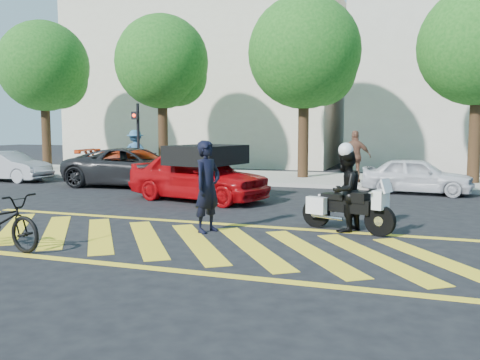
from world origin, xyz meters
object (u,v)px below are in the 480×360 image
(police_motorcycle, at_px, (345,207))
(officer_moto, at_px, (345,191))
(bicycle, at_px, (1,221))
(red_convertible, at_px, (198,176))
(parked_mid_right, at_px, (417,176))
(officer_bike, at_px, (208,187))
(parked_mid_left, at_px, (135,167))
(parked_far_left, at_px, (8,166))
(parked_left, at_px, (138,165))

(police_motorcycle, height_order, officer_moto, officer_moto)
(bicycle, xyz_separation_m, red_convertible, (0.89, 6.86, 0.24))
(parked_mid_right, bearing_deg, red_convertible, 127.63)
(officer_bike, distance_m, parked_mid_left, 8.96)
(police_motorcycle, bearing_deg, red_convertible, 167.55)
(parked_mid_right, bearing_deg, officer_moto, 174.18)
(officer_moto, distance_m, parked_far_left, 15.65)
(parked_left, bearing_deg, bicycle, -168.55)
(parked_left, bearing_deg, parked_mid_right, -97.17)
(parked_far_left, bearing_deg, officer_moto, -111.19)
(police_motorcycle, bearing_deg, parked_far_left, 179.38)
(officer_bike, bearing_deg, parked_mid_left, 58.21)
(police_motorcycle, xyz_separation_m, red_convertible, (-4.82, 3.20, 0.24))
(red_convertible, distance_m, parked_mid_left, 4.54)
(bicycle, height_order, red_convertible, red_convertible)
(officer_bike, height_order, officer_moto, officer_bike)
(parked_far_left, bearing_deg, parked_left, -74.64)
(bicycle, distance_m, officer_moto, 6.78)
(police_motorcycle, relative_size, officer_moto, 1.17)
(bicycle, relative_size, parked_left, 0.41)
(parked_far_left, distance_m, parked_mid_left, 6.00)
(officer_bike, relative_size, parked_left, 0.41)
(officer_bike, distance_m, bicycle, 3.99)
(officer_bike, xyz_separation_m, parked_mid_left, (-5.81, 6.82, -0.24))
(officer_bike, relative_size, parked_far_left, 0.52)
(parked_left, relative_size, parked_mid_left, 0.91)
(red_convertible, bearing_deg, police_motorcycle, -110.67)
(bicycle, xyz_separation_m, police_motorcycle, (5.72, 3.66, -0.00))
(parked_mid_left, relative_size, parked_mid_right, 1.47)
(officer_moto, distance_m, red_convertible, 5.78)
(parked_left, height_order, parked_mid_right, parked_left)
(officer_moto, xyz_separation_m, parked_left, (-9.24, 7.20, -0.18))
(bicycle, bearing_deg, parked_mid_left, 25.37)
(parked_far_left, xyz_separation_m, parked_mid_right, (16.00, 1.30, -0.01))
(officer_moto, height_order, parked_mid_right, officer_moto)
(parked_mid_left, bearing_deg, officer_moto, -127.10)
(parked_mid_right, bearing_deg, officer_bike, 158.50)
(red_convertible, distance_m, parked_left, 5.96)
(parked_mid_left, bearing_deg, parked_far_left, 87.10)
(parked_mid_left, bearing_deg, police_motorcycle, -126.99)
(police_motorcycle, relative_size, parked_mid_right, 0.58)
(officer_moto, bearing_deg, parked_left, -106.87)
(officer_bike, distance_m, police_motorcycle, 2.97)
(red_convertible, height_order, parked_mid_left, red_convertible)
(officer_bike, relative_size, parked_mid_left, 0.37)
(officer_moto, bearing_deg, parked_mid_left, -103.13)
(officer_moto, relative_size, parked_left, 0.37)
(police_motorcycle, bearing_deg, parked_mid_right, 99.52)
(parked_left, xyz_separation_m, parked_mid_right, (10.70, -0.10, -0.08))
(bicycle, bearing_deg, officer_moto, -48.72)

